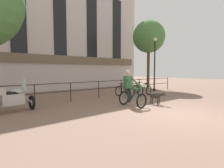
# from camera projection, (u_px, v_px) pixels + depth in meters

# --- Properties ---
(ground_plane) EXTENTS (60.00, 60.00, 0.00)m
(ground_plane) POSITION_uv_depth(u_px,v_px,m) (177.00, 114.00, 6.77)
(ground_plane) COLOR #846656
(canal_railing) EXTENTS (15.05, 0.05, 1.05)m
(canal_railing) POSITION_uv_depth(u_px,v_px,m) (99.00, 86.00, 10.70)
(canal_railing) COLOR #232326
(canal_railing) RESTS_ON ground_plane
(building_facade) EXTENTS (18.00, 0.72, 10.92)m
(building_facade) POSITION_uv_depth(u_px,v_px,m) (59.00, 26.00, 14.76)
(building_facade) COLOR beige
(building_facade) RESTS_ON ground_plane
(cyclist_with_bike) EXTENTS (0.71, 1.19, 1.70)m
(cyclist_with_bike) POSITION_uv_depth(u_px,v_px,m) (130.00, 90.00, 8.24)
(cyclist_with_bike) COLOR black
(cyclist_with_bike) RESTS_ON ground_plane
(dog) EXTENTS (0.41, 1.00, 0.67)m
(dog) POSITION_uv_depth(u_px,v_px,m) (156.00, 95.00, 8.63)
(dog) COLOR #332D28
(dog) RESTS_ON ground_plane
(parked_motorcycle) EXTENTS (1.63, 0.74, 1.35)m
(parked_motorcycle) POSITION_uv_depth(u_px,v_px,m) (12.00, 99.00, 7.04)
(parked_motorcycle) COLOR black
(parked_motorcycle) RESTS_ON ground_plane
(parked_bicycle_near_lamp) EXTENTS (0.75, 1.16, 0.86)m
(parked_bicycle_near_lamp) POSITION_uv_depth(u_px,v_px,m) (125.00, 91.00, 11.24)
(parked_bicycle_near_lamp) COLOR black
(parked_bicycle_near_lamp) RESTS_ON ground_plane
(parked_bicycle_mid_left) EXTENTS (0.82, 1.20, 0.86)m
(parked_bicycle_mid_left) POSITION_uv_depth(u_px,v_px,m) (134.00, 90.00, 11.79)
(parked_bicycle_mid_left) COLOR black
(parked_bicycle_mid_left) RESTS_ON ground_plane
(parked_bicycle_mid_right) EXTENTS (0.78, 1.18, 0.86)m
(parked_bicycle_mid_right) POSITION_uv_depth(u_px,v_px,m) (142.00, 89.00, 12.34)
(parked_bicycle_mid_right) COLOR black
(parked_bicycle_mid_right) RESTS_ON ground_plane
(street_lamp) EXTENTS (0.28, 0.28, 4.28)m
(street_lamp) POSITION_uv_depth(u_px,v_px,m) (155.00, 61.00, 13.94)
(street_lamp) COLOR black
(street_lamp) RESTS_ON ground_plane
(tree_canalside_right) EXTENTS (2.91, 2.91, 6.21)m
(tree_canalside_right) POSITION_uv_depth(u_px,v_px,m) (149.00, 37.00, 15.89)
(tree_canalside_right) COLOR brown
(tree_canalside_right) RESTS_ON ground_plane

